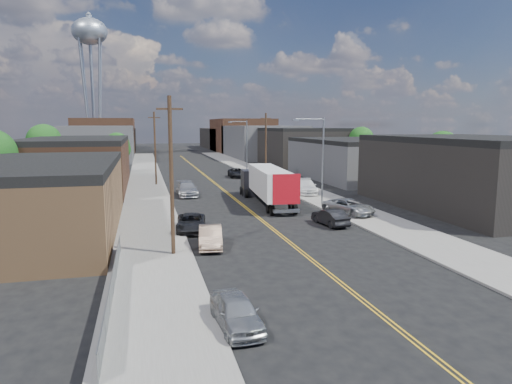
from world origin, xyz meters
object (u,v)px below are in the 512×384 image
car_left_d (187,189)px  car_left_b (210,237)px  car_left_c (191,223)px  car_right_lot_c (284,176)px  water_tower (90,37)px  car_left_a (236,312)px  semi_truck (265,183)px  car_ahead_truck (237,173)px  car_right_lot_b (306,187)px  car_right_oncoming (330,217)px  car_right_lot_a (349,207)px

car_left_d → car_left_b: bearing=-92.2°
car_left_c → car_right_lot_c: size_ratio=1.05×
water_tower → car_left_a: size_ratio=9.14×
semi_truck → car_ahead_truck: (1.96, 24.65, -1.51)m
car_right_lot_c → car_ahead_truck: car_right_lot_c is taller
car_right_lot_c → car_left_b: bearing=-108.0°
water_tower → car_ahead_truck: (26.50, -57.96, -29.94)m
car_left_c → car_right_lot_b: 21.95m
car_left_a → car_left_b: car_left_b is taller
car_left_d → car_right_lot_b: bearing=-10.6°
car_left_a → car_left_c: (0.00, 17.64, -0.01)m
water_tower → car_left_a: 116.18m
semi_truck → car_right_lot_c: 18.07m
car_left_a → car_right_lot_c: 47.88m
car_right_lot_b → car_right_lot_c: 11.70m
car_left_b → car_left_d: bearing=95.7°
car_left_a → car_ahead_truck: 54.31m
water_tower → car_right_oncoming: (27.00, -94.13, -29.97)m
semi_truck → car_right_lot_b: bearing=42.2°
water_tower → car_right_lot_b: bearing=-68.3°
water_tower → car_ahead_truck: 70.41m
car_ahead_truck → water_tower: bearing=118.5°
car_left_d → car_left_c: bearing=-95.1°
semi_truck → car_ahead_truck: size_ratio=2.95×
car_right_lot_c → car_left_a: bearing=-102.3°
water_tower → car_left_c: size_ratio=7.62×
water_tower → car_left_a: (15.60, -111.16, -29.96)m
semi_truck → car_left_b: semi_truck is taller
car_right_oncoming → car_left_b: bearing=15.3°
car_right_oncoming → semi_truck: bearing=-85.3°
car_left_c → car_right_lot_b: (15.29, 15.75, 0.28)m
car_right_lot_b → car_ahead_truck: (-4.39, 19.81, -0.24)m
car_right_oncoming → car_right_lot_c: (4.79, 28.03, 0.26)m
car_left_b → water_tower: bearing=106.7°
car_right_oncoming → car_right_lot_a: bearing=-142.1°
car_right_oncoming → car_right_lot_c: car_right_lot_c is taller
car_left_c → car_ahead_truck: car_ahead_truck is taller
semi_truck → car_left_d: (-7.54, 7.25, -1.40)m
car_right_oncoming → car_right_lot_b: bearing=-110.7°
car_left_a → car_right_lot_c: size_ratio=0.88×
semi_truck → car_right_oncoming: semi_truck is taller
car_left_a → car_left_c: size_ratio=0.83×
car_left_a → car_left_d: car_left_d is taller
car_left_a → water_tower: bearing=94.0°
car_left_d → car_right_oncoming: (10.00, -18.78, -0.14)m
semi_truck → car_right_lot_a: (5.66, -8.30, -1.36)m
semi_truck → water_tower: bearing=111.4°
water_tower → car_left_b: water_tower is taller
car_left_a → car_left_c: car_left_a is taller
semi_truck → car_left_a: (-8.94, -28.56, -1.53)m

